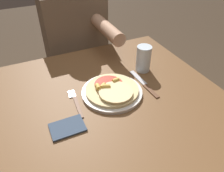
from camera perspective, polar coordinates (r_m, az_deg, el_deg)
dining_table at (r=0.98m, az=-1.43°, el=-9.44°), size 0.99×0.92×0.77m
plate at (r=0.93m, az=0.00°, el=-1.61°), size 0.26×0.26×0.01m
pizza at (r=0.91m, az=0.08°, el=-0.97°), size 0.22×0.22×0.04m
fork at (r=0.90m, az=-9.54°, el=-3.97°), size 0.03×0.18×0.00m
knife at (r=0.99m, az=8.39°, el=0.53°), size 0.03×0.22×0.00m
drinking_glass at (r=1.06m, az=8.23°, el=7.09°), size 0.07×0.07×0.13m
napkin at (r=0.81m, az=-11.56°, el=-10.54°), size 0.12×0.09×0.01m
person_diner at (r=1.46m, az=-9.24°, el=10.09°), size 0.37×0.52×1.21m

